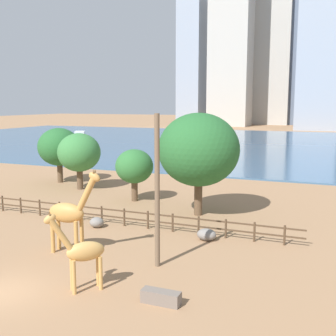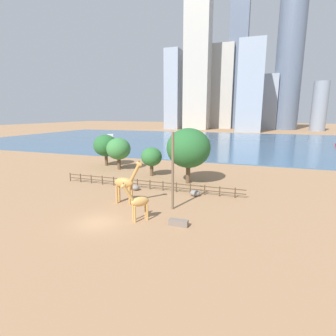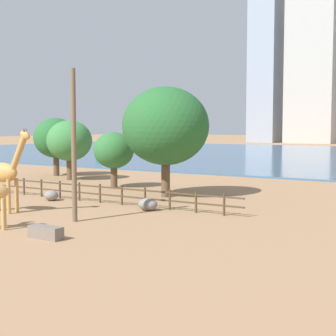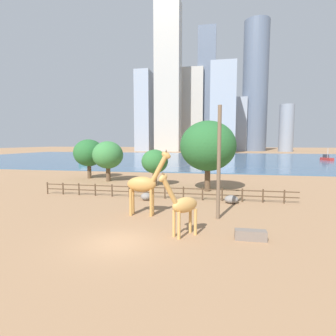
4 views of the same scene
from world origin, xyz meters
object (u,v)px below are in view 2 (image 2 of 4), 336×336
object	(u,v)px
feeding_trough	(178,223)
tree_center_broad	(106,146)
boulder_near_fence	(195,193)
tree_right_tall	(188,148)
giraffe_companion	(126,183)
tree_left_small	(119,149)
utility_pole	(173,172)
boulder_by_pole	(135,188)
giraffe_tall	(138,202)
tree_left_large	(152,157)
boat_sailboat	(111,141)

from	to	relation	value
feeding_trough	tree_center_broad	xyz separation A→B (m)	(-21.96, 22.65, 3.72)
boulder_near_fence	feeding_trough	bearing A→B (deg)	-86.01
feeding_trough	tree_right_tall	xyz separation A→B (m)	(-3.11, 15.09, 4.97)
tree_center_broad	tree_right_tall	world-z (taller)	tree_right_tall
giraffe_companion	feeding_trough	xyz separation A→B (m)	(7.60, -4.00, -2.16)
tree_right_tall	tree_left_small	size ratio (longest dim) A/B	1.40
utility_pole	feeding_trough	size ratio (longest dim) A/B	4.67
boulder_near_fence	tree_right_tall	xyz separation A→B (m)	(-2.47, 5.84, 4.88)
giraffe_companion	boulder_by_pole	xyz separation A→B (m)	(-1.28, 5.07, -2.09)
giraffe_tall	feeding_trough	distance (m)	4.34
feeding_trough	tree_center_broad	world-z (taller)	tree_center_broad
utility_pole	tree_center_broad	distance (m)	27.39
utility_pole	tree_right_tall	bearing A→B (deg)	96.27
tree_left_large	boulder_by_pole	bearing A→B (deg)	-82.21
boulder_by_pole	feeding_trough	size ratio (longest dim) A/B	0.57
boulder_near_fence	tree_left_small	size ratio (longest dim) A/B	0.22
utility_pole	boulder_by_pole	xyz separation A→B (m)	(-6.99, 5.07, -3.83)
boulder_near_fence	giraffe_tall	bearing A→B (deg)	-109.73
tree_left_large	boat_sailboat	size ratio (longest dim) A/B	0.60
giraffe_tall	utility_pole	world-z (taller)	utility_pole
feeding_trough	boat_sailboat	xyz separation A→B (m)	(-38.73, 51.80, 1.03)
boat_sailboat	tree_right_tall	bearing A→B (deg)	15.59
tree_center_broad	tree_right_tall	bearing A→B (deg)	-21.86
giraffe_tall	boulder_near_fence	bearing A→B (deg)	-154.88
giraffe_companion	giraffe_tall	bearing A→B (deg)	-52.31
utility_pole	boat_sailboat	bearing A→B (deg)	127.62
giraffe_tall	tree_left_small	distance (m)	24.62
giraffe_tall	giraffe_companion	world-z (taller)	giraffe_companion
giraffe_companion	tree_left_small	distance (m)	19.17
feeding_trough	boat_sailboat	distance (m)	64.69
tree_center_broad	tree_left_small	xyz separation A→B (m)	(4.25, -2.41, -0.18)
giraffe_tall	boulder_by_pole	xyz separation A→B (m)	(-4.87, 9.21, -1.57)
utility_pole	tree_center_broad	xyz separation A→B (m)	(-20.06, 18.65, -0.18)
boulder_near_fence	tree_right_tall	size ratio (longest dim) A/B	0.16
tree_right_tall	boat_sailboat	world-z (taller)	tree_right_tall
boulder_by_pole	tree_left_small	size ratio (longest dim) A/B	0.17
tree_left_large	tree_center_broad	world-z (taller)	tree_center_broad
tree_left_small	boat_sailboat	xyz separation A→B (m)	(-21.02, 31.57, -2.51)
giraffe_companion	boulder_near_fence	bearing A→B (deg)	33.74
tree_center_broad	boat_sailboat	xyz separation A→B (m)	(-16.77, 29.15, -2.69)
tree_center_broad	boat_sailboat	size ratio (longest dim) A/B	0.77
tree_center_broad	boat_sailboat	world-z (taller)	tree_center_broad
tree_left_large	tree_left_small	distance (m)	8.13
giraffe_tall	tree_left_small	bearing A→B (deg)	-101.23
tree_left_small	giraffe_tall	bearing A→B (deg)	-56.08
tree_right_tall	giraffe_companion	bearing A→B (deg)	-112.04
tree_left_large	boat_sailboat	xyz separation A→B (m)	(-28.68, 34.21, -1.85)
giraffe_companion	tree_center_broad	bearing A→B (deg)	124.34
boulder_near_fence	tree_center_broad	world-z (taller)	tree_center_broad
tree_left_small	boulder_by_pole	bearing A→B (deg)	-51.66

